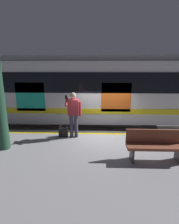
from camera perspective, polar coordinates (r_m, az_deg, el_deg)
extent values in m
plane|color=#4C4742|center=(7.99, 4.37, -12.40)|extent=(25.08, 25.08, 0.00)
cube|color=gray|center=(5.69, 5.45, -19.14)|extent=(14.39, 4.77, 0.95)
cube|color=yellow|center=(7.32, 4.61, -6.83)|extent=(14.10, 0.16, 0.01)
cube|color=slate|center=(9.45, 4.00, -7.41)|extent=(18.71, 0.08, 0.16)
cube|color=slate|center=(10.79, 3.75, -4.53)|extent=(18.71, 0.08, 0.16)
cube|color=silver|center=(9.60, -4.15, 7.17)|extent=(11.03, 3.09, 2.85)
cube|color=gray|center=(9.52, -4.33, 16.43)|extent=(10.81, 2.84, 0.24)
cube|color=black|center=(8.00, -5.40, 9.22)|extent=(10.48, 0.03, 0.90)
cube|color=yellow|center=(8.23, -5.19, 0.28)|extent=(10.48, 0.03, 0.24)
cube|color=#D85919|center=(8.07, 8.47, 4.57)|extent=(1.31, 0.02, 1.30)
cube|color=#19A58C|center=(8.55, -18.28, 4.55)|extent=(1.31, 0.02, 1.30)
cylinder|color=black|center=(9.91, -25.89, -4.76)|extent=(0.84, 0.12, 0.84)
cylinder|color=black|center=(12.04, -20.55, -0.91)|extent=(0.84, 0.12, 0.84)
cylinder|color=black|center=(9.14, 18.25, -5.57)|extent=(0.84, 0.12, 0.84)
cylinder|color=black|center=(11.42, 14.91, -1.29)|extent=(0.84, 0.12, 0.84)
cylinder|color=#383347|center=(6.86, -4.26, -4.50)|extent=(0.14, 0.14, 0.87)
cylinder|color=#383347|center=(6.88, -5.75, -4.47)|extent=(0.14, 0.14, 0.87)
cube|color=maroon|center=(6.67, -5.14, 1.47)|extent=(0.40, 0.24, 0.59)
sphere|color=maroon|center=(6.76, -5.03, 4.06)|extent=(0.20, 0.20, 0.20)
sphere|color=beige|center=(6.58, -5.23, 5.25)|extent=(0.22, 0.22, 0.22)
cylinder|color=maroon|center=(6.65, -3.00, 0.96)|extent=(0.09, 0.09, 0.53)
cylinder|color=maroon|center=(6.57, -7.27, 3.41)|extent=(0.09, 0.42, 0.33)
cube|color=black|center=(6.44, -7.46, 4.63)|extent=(0.07, 0.02, 0.15)
cube|color=black|center=(7.04, -8.26, -6.37)|extent=(0.34, 0.19, 0.35)
torus|color=black|center=(6.96, -8.33, -4.57)|extent=(0.31, 0.31, 0.02)
cube|color=brown|center=(5.50, 20.26, -10.29)|extent=(1.64, 0.44, 0.08)
cube|color=brown|center=(5.57, 19.90, -7.14)|extent=(1.64, 0.06, 0.40)
cube|color=#333338|center=(5.83, 26.33, -11.94)|extent=(0.06, 0.40, 0.45)
cube|color=#333338|center=(5.43, 13.29, -12.70)|extent=(0.06, 0.40, 0.45)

